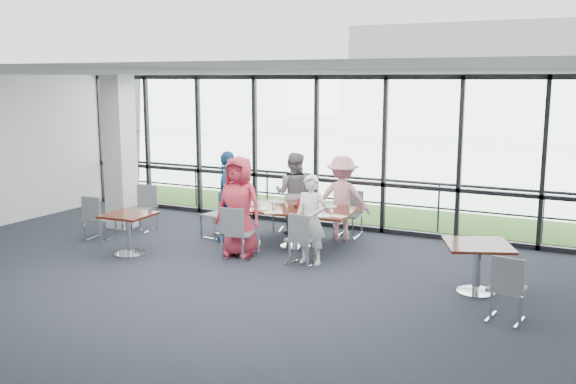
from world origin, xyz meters
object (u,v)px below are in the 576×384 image
at_px(chair_main_nl, 240,233).
at_px(chair_spare_la, 100,218).
at_px(diner_far_right, 342,198).
at_px(diner_end, 229,196).
at_px(main_table, 295,213).
at_px(chair_main_nr, 302,240).
at_px(diner_far_left, 294,193).
at_px(chair_main_end, 217,215).
at_px(chair_spare_lb, 139,209).
at_px(chair_main_fr, 348,215).
at_px(diner_near_left, 239,206).
at_px(chair_main_fl, 291,208).
at_px(diner_near_right, 311,220).
at_px(side_table_right, 478,251).
at_px(chair_spare_r, 507,289).
at_px(side_table_left, 129,221).

height_order(chair_main_nl, chair_spare_la, chair_main_nl).
xyz_separation_m(diner_far_right, diner_end, (-1.94, -1.04, 0.05)).
bearing_deg(main_table, chair_main_nr, -61.21).
bearing_deg(diner_far_left, chair_main_end, 30.33).
xyz_separation_m(diner_far_left, chair_spare_lb, (-2.92, -1.28, -0.37)).
height_order(chair_main_nl, chair_main_nr, chair_main_nl).
bearing_deg(diner_far_left, chair_main_fr, -179.41).
relative_size(diner_near_left, chair_spare_lb, 1.93).
height_order(chair_main_nl, chair_main_fr, chair_main_nl).
relative_size(diner_far_right, chair_main_fl, 1.70).
height_order(diner_near_left, chair_main_nr, diner_near_left).
bearing_deg(diner_near_left, chair_main_nl, -56.65).
relative_size(diner_near_right, chair_main_end, 1.65).
distance_m(diner_end, chair_spare_lb, 2.10).
bearing_deg(chair_main_fl, side_table_right, 133.91).
bearing_deg(chair_spare_la, diner_far_left, 26.62).
bearing_deg(diner_far_left, chair_main_nr, 109.97).
height_order(main_table, chair_spare_lb, chair_spare_lb).
distance_m(diner_near_left, chair_main_fl, 2.12).
xyz_separation_m(chair_main_fr, chair_spare_r, (3.49, -3.26, -0.00)).
distance_m(diner_far_right, chair_spare_lb, 4.19).
bearing_deg(chair_spare_r, diner_near_left, 174.11).
xyz_separation_m(diner_near_left, chair_main_nl, (0.13, -0.19, -0.44)).
bearing_deg(main_table, chair_main_fl, 117.39).
bearing_deg(diner_far_right, chair_spare_r, 126.13).
height_order(side_table_right, diner_far_right, diner_far_right).
bearing_deg(chair_spare_lb, side_table_right, 157.89).
bearing_deg(chair_main_fr, chair_main_nr, 84.36).
relative_size(diner_far_left, chair_main_nl, 1.82).
height_order(diner_far_left, diner_far_right, diner_far_left).
bearing_deg(diner_near_right, chair_main_fr, 91.47).
bearing_deg(chair_main_fr, diner_far_left, 4.34).
xyz_separation_m(side_table_left, chair_spare_lb, (-1.01, 1.49, -0.16)).
relative_size(main_table, side_table_right, 1.90).
bearing_deg(side_table_right, chair_spare_lb, 173.34).
distance_m(chair_main_nl, chair_spare_r, 4.70).
height_order(diner_near_left, diner_near_right, diner_near_left).
relative_size(diner_end, chair_main_nr, 1.98).
xyz_separation_m(diner_near_right, chair_spare_lb, (-4.13, 0.52, -0.30)).
height_order(chair_main_fl, chair_main_fr, chair_main_fl).
distance_m(chair_main_end, chair_spare_r, 6.14).
height_order(diner_far_right, chair_spare_la, diner_far_right).
bearing_deg(chair_spare_lb, diner_near_left, 151.90).
bearing_deg(chair_spare_la, diner_far_right, 18.80).
xyz_separation_m(side_table_right, chair_spare_la, (-7.19, -0.09, -0.21)).
bearing_deg(chair_main_nr, chair_main_fr, 100.57).
distance_m(diner_near_left, diner_near_right, 1.36).
distance_m(main_table, side_table_right, 3.71).
relative_size(side_table_left, chair_main_nl, 0.93).
bearing_deg(chair_main_nr, diner_end, 166.41).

